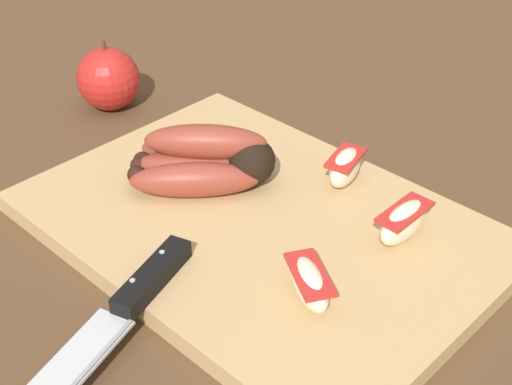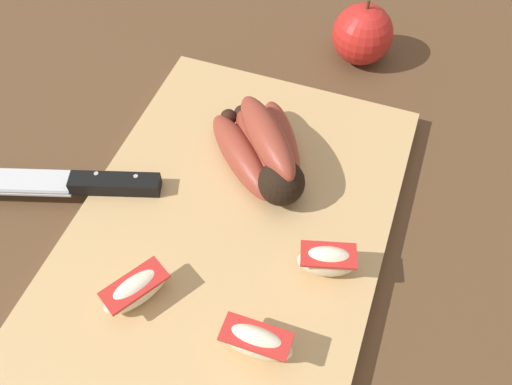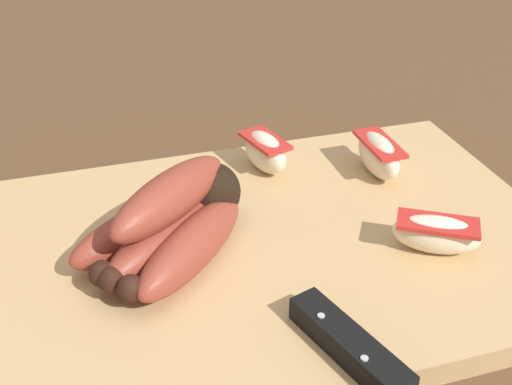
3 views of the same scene
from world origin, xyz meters
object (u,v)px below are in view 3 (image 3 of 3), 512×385
object	(u,v)px
apple_wedge_middle	(265,151)
apple_wedge_far	(379,155)
banana_bunch	(174,223)
apple_wedge_near	(436,233)

from	to	relation	value
apple_wedge_middle	apple_wedge_far	distance (m)	0.11
banana_bunch	apple_wedge_middle	xyz separation A→B (m)	(-0.11, -0.10, -0.01)
apple_wedge_near	apple_wedge_middle	xyz separation A→B (m)	(0.09, -0.16, 0.00)
apple_wedge_middle	apple_wedge_near	bearing A→B (deg)	118.78
apple_wedge_near	apple_wedge_far	size ratio (longest dim) A/B	1.06
banana_bunch	apple_wedge_far	size ratio (longest dim) A/B	2.33
apple_wedge_middle	apple_wedge_far	world-z (taller)	same
banana_bunch	apple_wedge_near	xyz separation A→B (m)	(-0.20, 0.06, -0.01)
apple_wedge_near	apple_wedge_middle	distance (m)	0.19
banana_bunch	apple_wedge_far	world-z (taller)	banana_bunch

